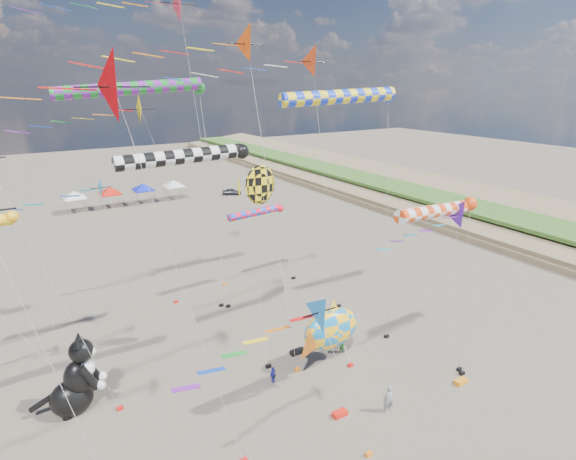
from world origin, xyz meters
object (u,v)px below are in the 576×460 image
Objects in this scene: cat_inflatable at (73,374)px; child_green at (343,346)px; parked_car at (232,192)px; child_blue at (273,375)px; person_adult at (390,399)px; fish_inflatable at (331,329)px.

child_green is at bearing 2.98° from cat_inflatable.
child_green is 0.34× the size of parked_car.
cat_inflatable is 53.60m from parked_car.
child_blue is at bearing -4.22° from cat_inflatable.
fish_inflatable is at bearing 95.91° from person_adult.
fish_inflatable is at bearing -139.95° from child_green.
fish_inflatable is 3.34× the size of person_adult.
cat_inflatable is 0.85× the size of fish_inflatable.
cat_inflatable is 4.51× the size of child_green.
child_green is 5.93m from child_blue.
child_blue is at bearing 175.34° from fish_inflatable.
child_green is at bearing -166.65° from parked_car.
child_blue is (11.12, -3.89, -1.92)m from cat_inflatable.
child_blue is (-4.30, 0.35, -2.19)m from fish_inflatable.
child_green is at bearing 81.08° from person_adult.
cat_inflatable reaches higher than fish_inflatable.
fish_inflatable is at bearing -31.49° from child_blue.
child_green is 49.53m from parked_car.
person_adult is at bearing -83.37° from child_green.
parked_car is (19.40, 47.91, 0.00)m from child_blue.
fish_inflatable is 2.79m from child_green.
person_adult is 1.59× the size of child_green.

